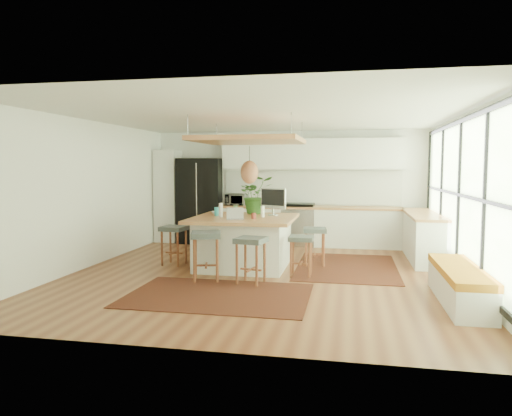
% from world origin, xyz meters
% --- Properties ---
extents(floor, '(7.00, 7.00, 0.00)m').
position_xyz_m(floor, '(0.00, 0.00, 0.00)').
color(floor, brown).
rests_on(floor, ground).
extents(ceiling, '(7.00, 7.00, 0.00)m').
position_xyz_m(ceiling, '(0.00, 0.00, 2.70)').
color(ceiling, white).
rests_on(ceiling, ground).
extents(wall_back, '(6.50, 0.00, 6.50)m').
position_xyz_m(wall_back, '(0.00, 3.50, 1.35)').
color(wall_back, white).
rests_on(wall_back, ground).
extents(wall_front, '(6.50, 0.00, 6.50)m').
position_xyz_m(wall_front, '(0.00, -3.50, 1.35)').
color(wall_front, white).
rests_on(wall_front, ground).
extents(wall_left, '(0.00, 7.00, 7.00)m').
position_xyz_m(wall_left, '(-3.25, 0.00, 1.35)').
color(wall_left, white).
rests_on(wall_left, ground).
extents(wall_right, '(0.00, 7.00, 7.00)m').
position_xyz_m(wall_right, '(3.25, 0.00, 1.35)').
color(wall_right, white).
rests_on(wall_right, ground).
extents(window_wall, '(0.10, 6.20, 2.60)m').
position_xyz_m(window_wall, '(3.22, 0.00, 1.40)').
color(window_wall, black).
rests_on(window_wall, wall_right).
extents(pantry, '(0.55, 0.60, 2.25)m').
position_xyz_m(pantry, '(-2.95, 3.18, 1.12)').
color(pantry, white).
rests_on(pantry, floor).
extents(back_counter_base, '(4.20, 0.60, 0.88)m').
position_xyz_m(back_counter_base, '(0.55, 3.18, 0.44)').
color(back_counter_base, white).
rests_on(back_counter_base, floor).
extents(back_counter_top, '(4.24, 0.64, 0.05)m').
position_xyz_m(back_counter_top, '(0.55, 3.18, 0.90)').
color(back_counter_top, '#B06A3E').
rests_on(back_counter_top, back_counter_base).
extents(backsplash, '(4.20, 0.02, 0.80)m').
position_xyz_m(backsplash, '(0.55, 3.48, 1.35)').
color(backsplash, white).
rests_on(backsplash, wall_back).
extents(upper_cabinets, '(4.20, 0.34, 0.70)m').
position_xyz_m(upper_cabinets, '(0.55, 3.32, 2.15)').
color(upper_cabinets, white).
rests_on(upper_cabinets, wall_back).
extents(range, '(0.76, 0.62, 1.00)m').
position_xyz_m(range, '(0.30, 3.18, 0.50)').
color(range, '#A5A5AA').
rests_on(range, floor).
extents(right_counter_base, '(0.60, 2.50, 0.88)m').
position_xyz_m(right_counter_base, '(2.93, 2.00, 0.44)').
color(right_counter_base, white).
rests_on(right_counter_base, floor).
extents(right_counter_top, '(0.64, 2.54, 0.05)m').
position_xyz_m(right_counter_top, '(2.93, 2.00, 0.90)').
color(right_counter_top, '#B06A3E').
rests_on(right_counter_top, right_counter_base).
extents(window_bench, '(0.52, 2.00, 0.50)m').
position_xyz_m(window_bench, '(2.95, -1.20, 0.25)').
color(window_bench, white).
rests_on(window_bench, floor).
extents(ceiling_panel, '(1.86, 1.86, 0.80)m').
position_xyz_m(ceiling_panel, '(-0.30, 0.40, 2.05)').
color(ceiling_panel, '#B06A3E').
rests_on(ceiling_panel, ceiling).
extents(rug_near, '(2.60, 1.80, 0.01)m').
position_xyz_m(rug_near, '(-0.36, -1.47, 0.01)').
color(rug_near, black).
rests_on(rug_near, floor).
extents(rug_right, '(1.80, 2.60, 0.01)m').
position_xyz_m(rug_right, '(1.43, 0.86, 0.01)').
color(rug_right, black).
rests_on(rug_right, floor).
extents(fridge, '(1.10, 0.90, 2.05)m').
position_xyz_m(fridge, '(-2.12, 3.19, 0.93)').
color(fridge, black).
rests_on(fridge, floor).
extents(island, '(1.85, 1.85, 0.93)m').
position_xyz_m(island, '(-0.43, 0.53, 0.47)').
color(island, '#B06A3E').
rests_on(island, floor).
extents(stool_near_left, '(0.58, 0.58, 0.80)m').
position_xyz_m(stool_near_left, '(-0.80, -0.62, 0.35)').
color(stool_near_left, '#424849').
rests_on(stool_near_left, floor).
extents(stool_near_right, '(0.51, 0.51, 0.74)m').
position_xyz_m(stool_near_right, '(-0.04, -0.70, 0.35)').
color(stool_near_right, '#424849').
rests_on(stool_near_right, floor).
extents(stool_right_front, '(0.41, 0.41, 0.68)m').
position_xyz_m(stool_right_front, '(0.68, -0.01, 0.35)').
color(stool_right_front, '#424849').
rests_on(stool_right_front, floor).
extents(stool_right_back, '(0.46, 0.46, 0.71)m').
position_xyz_m(stool_right_back, '(0.84, 0.92, 0.35)').
color(stool_right_back, '#424849').
rests_on(stool_right_back, floor).
extents(stool_left_side, '(0.48, 0.48, 0.73)m').
position_xyz_m(stool_left_side, '(-1.77, 0.47, 0.35)').
color(stool_left_side, '#424849').
rests_on(stool_left_side, floor).
extents(laptop, '(0.37, 0.38, 0.22)m').
position_xyz_m(laptop, '(-0.48, 0.04, 1.05)').
color(laptop, '#A5A5AA').
rests_on(laptop, island).
extents(monitor, '(0.60, 0.42, 0.52)m').
position_xyz_m(monitor, '(0.05, 0.89, 1.19)').
color(monitor, '#A5A5AA').
rests_on(monitor, island).
extents(microwave, '(0.50, 0.30, 0.33)m').
position_xyz_m(microwave, '(-1.21, 3.17, 1.09)').
color(microwave, '#A5A5AA').
rests_on(microwave, back_counter_top).
extents(island_plant, '(0.91, 0.94, 0.57)m').
position_xyz_m(island_plant, '(-0.33, 1.17, 1.22)').
color(island_plant, '#1E4C19').
rests_on(island_plant, island).
extents(island_bowl, '(0.26, 0.26, 0.06)m').
position_xyz_m(island_bowl, '(-1.04, 0.90, 0.96)').
color(island_bowl, white).
rests_on(island_bowl, island).
extents(island_bottle_0, '(0.07, 0.07, 0.19)m').
position_xyz_m(island_bottle_0, '(-0.98, 0.63, 1.03)').
color(island_bottle_0, '#2CA5B2').
rests_on(island_bottle_0, island).
extents(island_bottle_1, '(0.07, 0.07, 0.19)m').
position_xyz_m(island_bottle_1, '(-0.83, 0.38, 1.03)').
color(island_bottle_1, white).
rests_on(island_bottle_1, island).
extents(island_bottle_2, '(0.07, 0.07, 0.19)m').
position_xyz_m(island_bottle_2, '(-0.18, 0.23, 1.03)').
color(island_bottle_2, '#963A32').
rests_on(island_bottle_2, island).
extents(island_bottle_3, '(0.07, 0.07, 0.19)m').
position_xyz_m(island_bottle_3, '(-0.08, 0.58, 1.03)').
color(island_bottle_3, white).
rests_on(island_bottle_3, island).
extents(island_bottle_4, '(0.07, 0.07, 0.19)m').
position_xyz_m(island_bottle_4, '(-0.63, 0.78, 1.03)').
color(island_bottle_4, '#4C7848').
rests_on(island_bottle_4, island).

